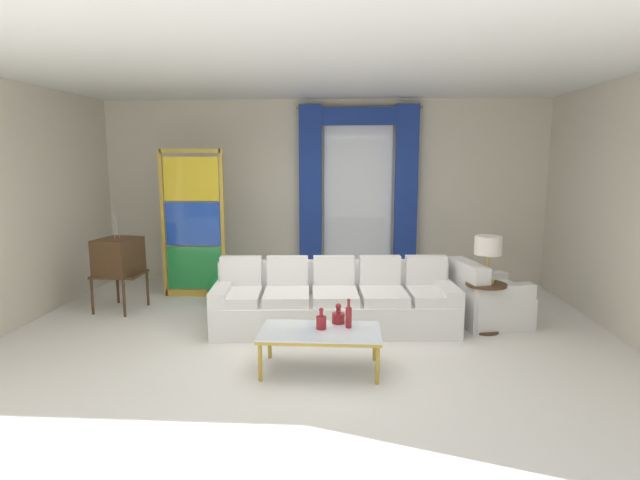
# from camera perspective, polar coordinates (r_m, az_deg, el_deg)

# --- Properties ---
(ground_plane) EXTENTS (16.00, 16.00, 0.00)m
(ground_plane) POSITION_cam_1_polar(r_m,az_deg,el_deg) (5.93, -1.39, -11.46)
(ground_plane) COLOR white
(wall_rear) EXTENTS (8.00, 0.12, 3.00)m
(wall_rear) POSITION_cam_1_polar(r_m,az_deg,el_deg) (8.62, 0.31, 5.24)
(wall_rear) COLOR beige
(wall_rear) RESTS_ON ground
(wall_left) EXTENTS (0.12, 7.00, 3.00)m
(wall_left) POSITION_cam_1_polar(r_m,az_deg,el_deg) (7.42, -30.47, 3.35)
(wall_left) COLOR beige
(wall_left) RESTS_ON ground
(wall_right) EXTENTS (0.12, 7.00, 3.00)m
(wall_right) POSITION_cam_1_polar(r_m,az_deg,el_deg) (6.93, 30.85, 2.99)
(wall_right) COLOR beige
(wall_right) RESTS_ON ground
(ceiling_slab) EXTENTS (8.00, 7.60, 0.04)m
(ceiling_slab) POSITION_cam_1_polar(r_m,az_deg,el_deg) (6.42, -0.86, 17.50)
(ceiling_slab) COLOR white
(curtained_window) EXTENTS (2.00, 0.17, 2.70)m
(curtained_window) POSITION_cam_1_polar(r_m,az_deg,el_deg) (8.43, 4.21, 6.77)
(curtained_window) COLOR white
(curtained_window) RESTS_ON ground
(couch_white_long) EXTENTS (2.98, 1.16, 0.86)m
(couch_white_long) POSITION_cam_1_polar(r_m,az_deg,el_deg) (6.44, 1.59, -6.91)
(couch_white_long) COLOR white
(couch_white_long) RESTS_ON ground
(coffee_table) EXTENTS (1.17, 0.65, 0.41)m
(coffee_table) POSITION_cam_1_polar(r_m,az_deg,el_deg) (5.16, 0.02, -10.28)
(coffee_table) COLOR silver
(coffee_table) RESTS_ON ground
(bottle_blue_decanter) EXTENTS (0.13, 0.13, 0.21)m
(bottle_blue_decanter) POSITION_cam_1_polar(r_m,az_deg,el_deg) (5.34, 2.03, -8.41)
(bottle_blue_decanter) COLOR maroon
(bottle_blue_decanter) RESTS_ON coffee_table
(bottle_crystal_tall) EXTENTS (0.10, 0.10, 0.22)m
(bottle_crystal_tall) POSITION_cam_1_polar(r_m,az_deg,el_deg) (5.16, 0.14, -8.93)
(bottle_crystal_tall) COLOR maroon
(bottle_crystal_tall) RESTS_ON coffee_table
(bottle_amber_squat) EXTENTS (0.06, 0.06, 0.30)m
(bottle_amber_squat) POSITION_cam_1_polar(r_m,az_deg,el_deg) (5.19, 3.16, -8.34)
(bottle_amber_squat) COLOR maroon
(bottle_amber_squat) RESTS_ON coffee_table
(vintage_tv) EXTENTS (0.62, 0.67, 1.35)m
(vintage_tv) POSITION_cam_1_polar(r_m,az_deg,el_deg) (7.57, -21.27, -1.83)
(vintage_tv) COLOR #472D19
(vintage_tv) RESTS_ON ground
(armchair_white) EXTENTS (0.98, 0.97, 0.80)m
(armchair_white) POSITION_cam_1_polar(r_m,az_deg,el_deg) (6.90, 17.69, -6.42)
(armchair_white) COLOR white
(armchair_white) RESTS_ON ground
(stained_glass_divider) EXTENTS (0.95, 0.05, 2.20)m
(stained_glass_divider) POSITION_cam_1_polar(r_m,az_deg,el_deg) (7.92, -13.77, 1.41)
(stained_glass_divider) COLOR gold
(stained_glass_divider) RESTS_ON ground
(peacock_figurine) EXTENTS (0.44, 0.60, 0.50)m
(peacock_figurine) POSITION_cam_1_polar(r_m,az_deg,el_deg) (7.49, -10.88, -5.45)
(peacock_figurine) COLOR beige
(peacock_figurine) RESTS_ON ground
(round_side_table) EXTENTS (0.48, 0.48, 0.59)m
(round_side_table) POSITION_cam_1_polar(r_m,az_deg,el_deg) (6.57, 17.69, -6.57)
(round_side_table) COLOR #472D19
(round_side_table) RESTS_ON ground
(table_lamp_brass) EXTENTS (0.32, 0.32, 0.57)m
(table_lamp_brass) POSITION_cam_1_polar(r_m,az_deg,el_deg) (6.43, 17.98, -0.79)
(table_lamp_brass) COLOR #B29338
(table_lamp_brass) RESTS_ON round_side_table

